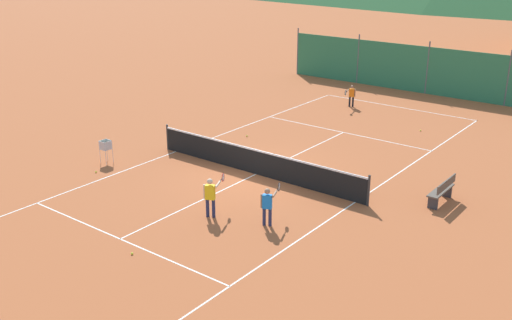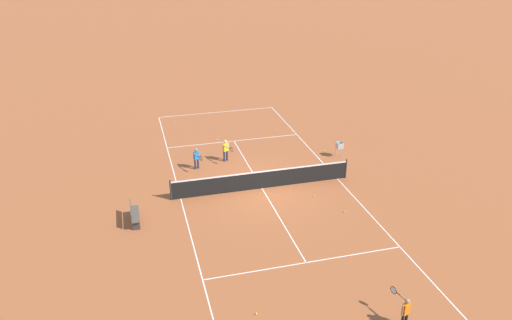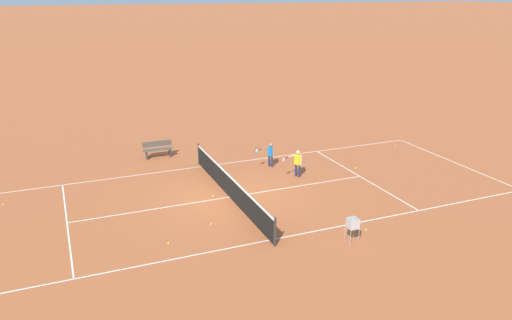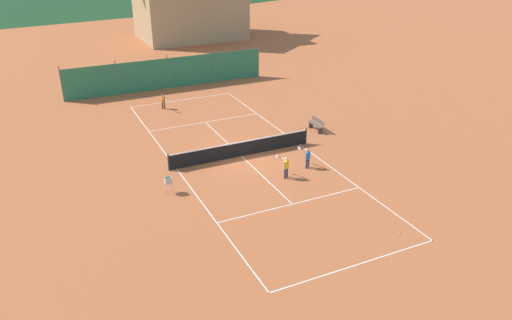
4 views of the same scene
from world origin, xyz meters
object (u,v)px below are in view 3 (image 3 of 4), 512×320
(tennis_ball_alley_left, at_px, (395,146))
(tennis_ball_by_net_right, at_px, (3,205))
(tennis_ball_mid_court, at_px, (366,230))
(courtside_bench, at_px, (158,149))
(player_far_baseline, at_px, (270,153))
(player_near_service, at_px, (297,162))
(tennis_ball_service_box, at_px, (356,168))
(ball_hopper, at_px, (353,225))
(tennis_ball_by_net_left, at_px, (211,224))
(tennis_ball_near_corner, at_px, (168,243))
(tennis_net, at_px, (229,186))
(tennis_ball_alley_right, at_px, (213,196))

(tennis_ball_alley_left, height_order, tennis_ball_by_net_right, same)
(tennis_ball_mid_court, height_order, courtside_bench, courtside_bench)
(player_far_baseline, distance_m, tennis_ball_alley_left, 7.76)
(player_far_baseline, relative_size, player_near_service, 0.94)
(tennis_ball_service_box, height_order, ball_hopper, ball_hopper)
(tennis_ball_mid_court, xyz_separation_m, tennis_ball_by_net_right, (7.42, 12.17, 0.00))
(player_far_baseline, bearing_deg, tennis_ball_mid_court, -176.80)
(player_near_service, relative_size, tennis_ball_by_net_left, 19.30)
(player_near_service, relative_size, courtside_bench, 0.85)
(tennis_ball_near_corner, xyz_separation_m, ball_hopper, (-2.26, -5.83, 0.63))
(tennis_ball_mid_court, bearing_deg, tennis_ball_service_box, -29.99)
(tennis_net, distance_m, ball_hopper, 5.88)
(ball_hopper, bearing_deg, tennis_net, 25.65)
(tennis_ball_alley_left, height_order, ball_hopper, ball_hopper)
(player_far_baseline, relative_size, tennis_ball_near_corner, 18.21)
(tennis_ball_mid_court, bearing_deg, tennis_net, 36.21)
(courtside_bench, bearing_deg, tennis_ball_alley_left, -104.29)
(tennis_ball_by_net_left, height_order, ball_hopper, ball_hopper)
(tennis_ball_alley_right, xyz_separation_m, tennis_ball_near_corner, (-3.34, 2.67, 0.00))
(tennis_ball_by_net_left, relative_size, tennis_ball_mid_court, 1.00)
(tennis_ball_mid_court, bearing_deg, player_near_service, -1.66)
(tennis_net, xyz_separation_m, tennis_ball_near_corner, (-3.04, 3.29, -0.47))
(tennis_ball_service_box, bearing_deg, tennis_net, 98.07)
(courtside_bench, bearing_deg, tennis_ball_mid_court, -155.16)
(tennis_ball_by_net_left, bearing_deg, player_near_service, -57.61)
(tennis_ball_service_box, distance_m, tennis_ball_mid_court, 6.62)
(tennis_ball_service_box, xyz_separation_m, tennis_ball_by_net_left, (-3.18, 8.31, 0.00))
(tennis_ball_alley_right, bearing_deg, player_far_baseline, -55.78)
(tennis_net, bearing_deg, tennis_ball_service_box, -81.93)
(tennis_net, bearing_deg, player_near_service, -73.72)
(tennis_ball_service_box, distance_m, tennis_ball_near_corner, 10.85)
(tennis_ball_by_net_left, distance_m, courtside_bench, 8.57)
(player_far_baseline, xyz_separation_m, tennis_ball_alley_left, (0.37, -7.73, -0.67))
(tennis_ball_alley_right, height_order, courtside_bench, courtside_bench)
(tennis_ball_alley_left, xyz_separation_m, tennis_ball_by_net_left, (-5.38, 12.30, 0.00))
(tennis_net, distance_m, courtside_bench, 6.56)
(player_far_baseline, height_order, courtside_bench, player_far_baseline)
(tennis_ball_service_box, distance_m, tennis_ball_alley_right, 7.44)
(tennis_ball_by_net_left, bearing_deg, tennis_ball_alley_right, -19.59)
(player_near_service, bearing_deg, courtside_bench, 45.21)
(player_far_baseline, distance_m, player_near_service, 1.84)
(tennis_ball_mid_court, relative_size, ball_hopper, 0.07)
(tennis_ball_near_corner, relative_size, tennis_ball_by_net_right, 1.00)
(player_far_baseline, xyz_separation_m, courtside_bench, (3.54, 4.72, -0.25))
(tennis_ball_service_box, bearing_deg, ball_hopper, 145.78)
(player_near_service, distance_m, tennis_ball_by_net_right, 12.46)
(player_far_baseline, bearing_deg, tennis_ball_service_box, -116.29)
(tennis_ball_service_box, bearing_deg, courtside_bench, 57.53)
(tennis_ball_near_corner, distance_m, tennis_ball_by_net_right, 7.83)
(tennis_net, xyz_separation_m, ball_hopper, (-5.30, -2.54, 0.16))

